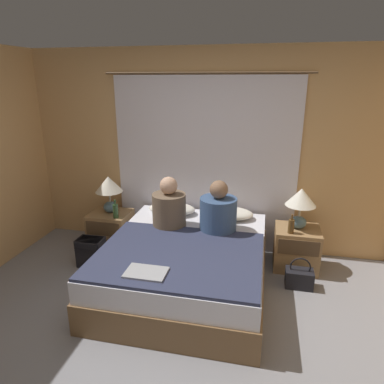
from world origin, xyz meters
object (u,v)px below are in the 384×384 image
object	(u,v)px
nightstand_right	(296,248)
lamp_right	(301,201)
nightstand_left	(111,230)
pillow_right	(229,213)
laptop_on_bed	(146,272)
person_left_in_bed	(169,208)
backpack_on_floor	(91,250)
handbag_on_floor	(299,278)
beer_bottle_on_right_stand	(291,226)
lamp_left	(109,188)
person_right_in_bed	(218,212)
beer_bottle_on_left_stand	(116,211)
bed	(186,265)
pillow_left	(172,209)

from	to	relation	value
nightstand_right	lamp_right	world-z (taller)	lamp_right
nightstand_left	pillow_right	size ratio (longest dim) A/B	0.85
nightstand_left	nightstand_right	xyz separation A→B (m)	(2.33, 0.00, 0.00)
laptop_on_bed	person_left_in_bed	bearing A→B (deg)	95.02
nightstand_left	laptop_on_bed	xyz separation A→B (m)	(0.98, -1.37, 0.32)
nightstand_right	lamp_right	bearing A→B (deg)	90.00
backpack_on_floor	handbag_on_floor	bearing A→B (deg)	1.57
nightstand_right	laptop_on_bed	world-z (taller)	laptop_on_bed
beer_bottle_on_right_stand	laptop_on_bed	bearing A→B (deg)	-135.39
lamp_right	laptop_on_bed	distance (m)	1.96
lamp_right	pillow_right	distance (m)	0.84
person_left_in_bed	backpack_on_floor	distance (m)	1.10
laptop_on_bed	handbag_on_floor	world-z (taller)	laptop_on_bed
handbag_on_floor	backpack_on_floor	bearing A→B (deg)	-178.43
nightstand_left	lamp_left	distance (m)	0.57
nightstand_right	pillow_right	xyz separation A→B (m)	(-0.81, 0.07, 0.34)
person_right_in_bed	beer_bottle_on_left_stand	world-z (taller)	person_right_in_bed
bed	nightstand_right	bearing A→B (deg)	29.67
nightstand_right	beer_bottle_on_left_stand	size ratio (longest dim) A/B	2.15
nightstand_right	person_left_in_bed	distance (m)	1.56
pillow_right	handbag_on_floor	xyz separation A→B (m)	(0.83, -0.49, -0.48)
pillow_left	backpack_on_floor	world-z (taller)	pillow_left
pillow_right	beer_bottle_on_left_stand	bearing A→B (deg)	-171.45
lamp_right	lamp_left	bearing A→B (deg)	180.00
person_left_in_bed	nightstand_right	bearing A→B (deg)	12.72
bed	laptop_on_bed	distance (m)	0.79
beer_bottle_on_right_stand	laptop_on_bed	xyz separation A→B (m)	(-1.26, -1.24, -0.01)
person_right_in_bed	beer_bottle_on_right_stand	bearing A→B (deg)	13.60
lamp_left	beer_bottle_on_left_stand	distance (m)	0.32
beer_bottle_on_left_stand	beer_bottle_on_right_stand	xyz separation A→B (m)	(2.09, 0.00, -0.01)
nightstand_left	beer_bottle_on_right_stand	world-z (taller)	beer_bottle_on_right_stand
nightstand_left	handbag_on_floor	world-z (taller)	nightstand_left
pillow_right	beer_bottle_on_right_stand	bearing A→B (deg)	-16.06
person_right_in_bed	lamp_right	bearing A→B (deg)	21.97
bed	pillow_right	xyz separation A→B (m)	(0.36, 0.74, 0.33)
lamp_left	person_left_in_bed	size ratio (longest dim) A/B	0.81
bed	pillow_left	xyz separation A→B (m)	(-0.36, 0.74, 0.33)
person_left_in_bed	bed	bearing A→B (deg)	-51.02
pillow_right	handbag_on_floor	distance (m)	1.07
person_right_in_bed	handbag_on_floor	xyz separation A→B (m)	(0.90, -0.09, -0.64)
backpack_on_floor	beer_bottle_on_left_stand	bearing A→B (deg)	61.73
beer_bottle_on_left_stand	backpack_on_floor	xyz separation A→B (m)	(-0.19, -0.35, -0.39)
lamp_left	laptop_on_bed	size ratio (longest dim) A/B	1.36
bed	person_left_in_bed	size ratio (longest dim) A/B	3.26
pillow_left	backpack_on_floor	distance (m)	1.09
bed	backpack_on_floor	bearing A→B (deg)	171.32
person_left_in_bed	beer_bottle_on_right_stand	distance (m)	1.37
bed	person_left_in_bed	world-z (taller)	person_left_in_bed
bed	beer_bottle_on_left_stand	distance (m)	1.19
pillow_right	handbag_on_floor	size ratio (longest dim) A/B	1.70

